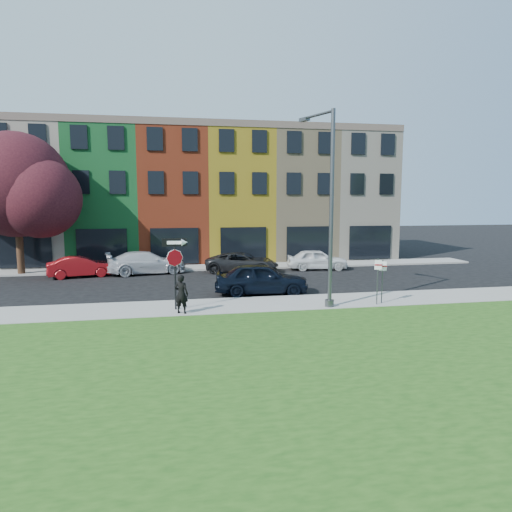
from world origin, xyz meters
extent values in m
plane|color=black|center=(0.00, 0.00, 0.00)|extent=(120.00, 120.00, 0.00)
cube|color=gray|center=(2.00, 3.00, 0.06)|extent=(40.00, 3.00, 0.12)
cube|color=gray|center=(-3.00, 15.00, 0.06)|extent=(40.00, 2.40, 0.12)
cube|color=beige|center=(-15.00, 21.20, 5.00)|extent=(5.00, 10.00, 10.00)
cube|color=#24843B|center=(-10.00, 21.20, 5.00)|extent=(5.00, 10.00, 10.00)
cube|color=#A6371B|center=(-5.00, 21.20, 5.00)|extent=(5.00, 10.00, 10.00)
cube|color=gold|center=(0.00, 21.20, 5.00)|extent=(5.00, 10.00, 10.00)
cube|color=#9D8965|center=(5.00, 21.20, 5.00)|extent=(5.00, 10.00, 10.00)
cube|color=beige|center=(10.00, 21.20, 5.00)|extent=(5.00, 10.00, 10.00)
cube|color=black|center=(-2.50, 16.14, 1.50)|extent=(30.00, 0.12, 2.60)
cylinder|color=black|center=(-5.14, 2.61, 1.62)|extent=(0.08, 0.08, 3.00)
cylinder|color=white|center=(-5.14, 2.59, 2.37)|extent=(0.75, 0.03, 0.75)
cylinder|color=maroon|center=(-5.14, 2.57, 2.37)|extent=(0.71, 0.02, 0.71)
cube|color=black|center=(-5.14, 2.59, 3.03)|extent=(1.05, 0.04, 0.34)
cube|color=white|center=(-5.14, 2.56, 3.03)|extent=(0.66, 0.02, 0.14)
imported|color=black|center=(-4.91, 1.90, 0.94)|extent=(0.89, 0.84, 1.63)
imported|color=black|center=(-0.76, 5.62, 0.81)|extent=(2.98, 5.19, 1.62)
imported|color=maroon|center=(-10.84, 12.78, 0.66)|extent=(3.15, 4.59, 1.31)
imported|color=silver|center=(-6.87, 13.31, 0.73)|extent=(3.96, 5.84, 1.47)
imported|color=black|center=(-0.63, 12.71, 0.67)|extent=(4.97, 6.08, 1.34)
imported|color=white|center=(4.65, 12.94, 0.71)|extent=(2.72, 4.57, 1.41)
cylinder|color=#484A4D|center=(1.57, 1.90, 4.38)|extent=(0.18, 0.18, 8.53)
cylinder|color=#484A4D|center=(1.57, 1.90, 0.27)|extent=(0.40, 0.40, 0.30)
cylinder|color=#484A4D|center=(1.25, 2.85, 8.55)|extent=(0.75, 1.93, 0.12)
cube|color=#484A4D|center=(0.90, 3.89, 8.50)|extent=(0.41, 0.60, 0.16)
cylinder|color=#484A4D|center=(3.82, 1.90, 1.17)|extent=(0.05, 0.05, 2.10)
cube|color=white|center=(3.82, 1.87, 1.93)|extent=(0.32, 0.09, 0.42)
cube|color=maroon|center=(3.82, 1.85, 1.93)|extent=(0.31, 0.08, 0.06)
cylinder|color=#484A4D|center=(4.16, 2.11, 1.12)|extent=(0.05, 0.05, 1.99)
cube|color=white|center=(4.16, 2.08, 1.83)|extent=(0.31, 0.13, 0.42)
cube|color=maroon|center=(4.16, 2.06, 1.83)|extent=(0.30, 0.12, 0.06)
cylinder|color=black|center=(-14.74, 14.20, 1.78)|extent=(0.44, 0.44, 3.32)
sphere|color=black|center=(-14.74, 14.20, 5.74)|extent=(6.57, 6.57, 6.57)
sphere|color=black|center=(-13.09, 13.21, 4.92)|extent=(4.93, 4.93, 4.93)
sphere|color=black|center=(-14.41, 14.86, 6.89)|extent=(3.94, 3.94, 3.94)
camera|label=1|loc=(-5.31, -16.95, 4.86)|focal=32.00mm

